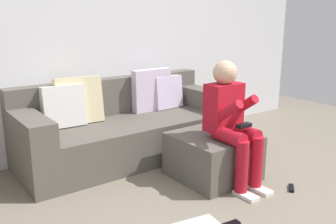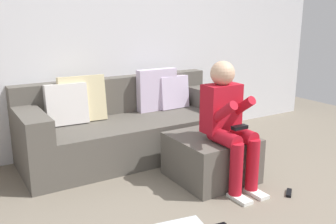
# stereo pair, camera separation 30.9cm
# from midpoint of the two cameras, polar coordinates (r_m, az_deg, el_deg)

# --- Properties ---
(wall_back) EXTENTS (5.80, 0.10, 2.50)m
(wall_back) POSITION_cam_midpoint_polar(r_m,az_deg,el_deg) (4.31, -9.98, 11.28)
(wall_back) COLOR silver
(wall_back) RESTS_ON ground_plane
(couch_sectional) EXTENTS (2.25, 0.87, 0.89)m
(couch_sectional) POSITION_cam_midpoint_polar(r_m,az_deg,el_deg) (4.03, -8.76, -2.36)
(couch_sectional) COLOR #59544C
(couch_sectional) RESTS_ON ground_plane
(ottoman) EXTENTS (0.68, 0.68, 0.41)m
(ottoman) POSITION_cam_midpoint_polar(r_m,az_deg,el_deg) (3.52, 4.33, -6.68)
(ottoman) COLOR #59544C
(ottoman) RESTS_ON ground_plane
(person_seated) EXTENTS (0.33, 0.60, 1.10)m
(person_seated) POSITION_cam_midpoint_polar(r_m,az_deg,el_deg) (3.28, 6.95, -0.89)
(person_seated) COLOR red
(person_seated) RESTS_ON ground_plane
(remote_near_ottoman) EXTENTS (0.14, 0.12, 0.02)m
(remote_near_ottoman) POSITION_cam_midpoint_polar(r_m,az_deg,el_deg) (3.47, 15.73, -11.07)
(remote_near_ottoman) COLOR black
(remote_near_ottoman) RESTS_ON ground_plane
(remote_by_storage_bin) EXTENTS (0.15, 0.07, 0.02)m
(remote_by_storage_bin) POSITION_cam_midpoint_polar(r_m,az_deg,el_deg) (2.84, 6.29, -16.64)
(remote_by_storage_bin) COLOR black
(remote_by_storage_bin) RESTS_ON ground_plane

